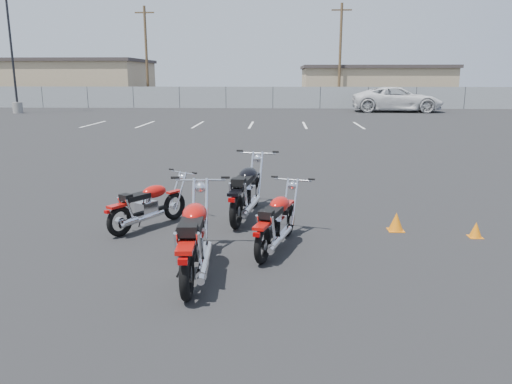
{
  "coord_description": "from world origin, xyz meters",
  "views": [
    {
      "loc": [
        0.61,
        -8.03,
        2.66
      ],
      "look_at": [
        0.2,
        0.6,
        0.65
      ],
      "focal_mm": 35.0,
      "sensor_mm": 36.0,
      "label": 1
    }
  ],
  "objects_px": {
    "white_van": "(398,92)",
    "motorcycle_second_black": "(247,191)",
    "motorcycle_third_red": "(194,238)",
    "motorcycle_rear_red": "(277,222)",
    "motorcycle_front_red": "(148,205)"
  },
  "relations": [
    {
      "from": "white_van",
      "to": "motorcycle_rear_red",
      "type": "bearing_deg",
      "value": 167.24
    },
    {
      "from": "motorcycle_front_red",
      "to": "motorcycle_third_red",
      "type": "relative_size",
      "value": 0.73
    },
    {
      "from": "motorcycle_third_red",
      "to": "white_van",
      "type": "xyz_separation_m",
      "value": [
        10.09,
        32.79,
        0.96
      ]
    },
    {
      "from": "motorcycle_front_red",
      "to": "motorcycle_rear_red",
      "type": "xyz_separation_m",
      "value": [
        2.3,
        -1.02,
        0.03
      ]
    },
    {
      "from": "white_van",
      "to": "motorcycle_second_black",
      "type": "bearing_deg",
      "value": 165.31
    },
    {
      "from": "motorcycle_front_red",
      "to": "motorcycle_third_red",
      "type": "height_order",
      "value": "motorcycle_third_red"
    },
    {
      "from": "motorcycle_front_red",
      "to": "motorcycle_second_black",
      "type": "relative_size",
      "value": 0.74
    },
    {
      "from": "motorcycle_front_red",
      "to": "motorcycle_rear_red",
      "type": "height_order",
      "value": "motorcycle_rear_red"
    },
    {
      "from": "motorcycle_front_red",
      "to": "motorcycle_rear_red",
      "type": "relative_size",
      "value": 0.88
    },
    {
      "from": "white_van",
      "to": "motorcycle_front_red",
      "type": "bearing_deg",
      "value": 162.87
    },
    {
      "from": "motorcycle_third_red",
      "to": "motorcycle_front_red",
      "type": "bearing_deg",
      "value": 119.28
    },
    {
      "from": "motorcycle_third_red",
      "to": "motorcycle_rear_red",
      "type": "distance_m",
      "value": 1.57
    },
    {
      "from": "motorcycle_second_black",
      "to": "white_van",
      "type": "xyz_separation_m",
      "value": [
        9.58,
        29.89,
        0.97
      ]
    },
    {
      "from": "white_van",
      "to": "motorcycle_third_red",
      "type": "bearing_deg",
      "value": 165.96
    },
    {
      "from": "motorcycle_second_black",
      "to": "motorcycle_rear_red",
      "type": "xyz_separation_m",
      "value": [
        0.59,
        -1.79,
        -0.08
      ]
    }
  ]
}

